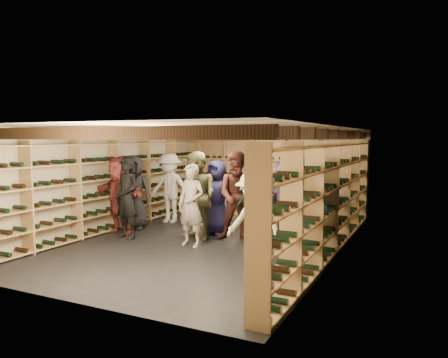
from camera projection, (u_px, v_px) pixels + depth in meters
ground at (210, 240)px, 9.43m from camera, size 8.00×8.00×0.00m
walls at (210, 185)px, 9.32m from camera, size 5.52×8.02×2.40m
ceiling at (209, 128)px, 9.21m from camera, size 5.50×8.00×0.01m
ceiling_joists at (209, 135)px, 9.22m from camera, size 5.40×7.12×0.18m
wine_rack_left at (115, 185)px, 10.44m from camera, size 0.32×7.50×2.15m
wine_rack_right at (330, 197)px, 8.22m from camera, size 0.32×7.50×2.15m
wine_rack_back at (270, 176)px, 12.77m from camera, size 4.70×0.30×2.15m
crate_stack_left at (193, 208)px, 11.06m from camera, size 0.57×0.46×0.85m
crate_stack_right at (229, 209)px, 11.87m from camera, size 0.52×0.36×0.51m
crate_loose at (279, 224)px, 10.78m from camera, size 0.59×0.49×0.17m
person_0 at (134, 192)px, 10.51m from camera, size 0.99×0.77×1.77m
person_1 at (127, 198)px, 9.50m from camera, size 0.72×0.55×1.78m
person_2 at (197, 196)px, 9.35m from camera, size 1.11×0.97×1.91m
person_3 at (254, 223)px, 7.03m from camera, size 1.21×0.90×1.67m
person_4 at (302, 208)px, 7.90m from camera, size 1.16×0.72×1.84m
person_5 at (119, 195)px, 10.01m from camera, size 1.71×0.75×1.78m
person_6 at (217, 197)px, 9.90m from camera, size 0.95×0.75×1.70m
person_7 at (191, 205)px, 8.82m from camera, size 0.66×0.48×1.68m
person_8 at (239, 196)px, 9.35m from camera, size 1.12×0.99×1.91m
person_9 at (169, 188)px, 11.32m from camera, size 1.19×0.72×1.81m
person_10 at (257, 208)px, 8.96m from camera, size 0.90×0.42×1.51m
person_11 at (285, 201)px, 9.00m from camera, size 1.74×0.98×1.79m
person_12 at (309, 211)px, 8.40m from camera, size 0.91×0.76×1.58m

